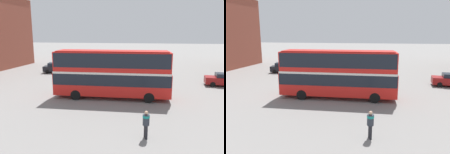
{
  "view_description": "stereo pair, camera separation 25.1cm",
  "coord_description": "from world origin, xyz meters",
  "views": [
    {
      "loc": [
        3.17,
        -21.46,
        6.28
      ],
      "look_at": [
        -0.62,
        -0.98,
        2.1
      ],
      "focal_mm": 35.0,
      "sensor_mm": 36.0,
      "label": 1
    },
    {
      "loc": [
        3.42,
        -21.41,
        6.28
      ],
      "look_at": [
        -0.62,
        -0.98,
        2.1
      ],
      "focal_mm": 35.0,
      "sensor_mm": 36.0,
      "label": 2
    }
  ],
  "objects": [
    {
      "name": "parked_car_kerb_near",
      "position": [
        -5.01,
        12.87,
        0.77
      ],
      "size": [
        4.24,
        2.27,
        1.52
      ],
      "rotation": [
        0.0,
        0.0,
        -0.12
      ],
      "color": "navy",
      "rests_on": "ground_plane"
    },
    {
      "name": "pedestrian_foreground",
      "position": [
        2.94,
        -8.97,
        1.07
      ],
      "size": [
        0.54,
        0.54,
        1.75
      ],
      "rotation": [
        0.0,
        0.0,
        3.45
      ],
      "color": "#232328",
      "rests_on": "ground_plane"
    },
    {
      "name": "double_decker_bus",
      "position": [
        -0.62,
        -0.98,
        2.67
      ],
      "size": [
        11.27,
        3.05,
        4.67
      ],
      "rotation": [
        0.0,
        0.0,
        0.05
      ],
      "color": "red",
      "rests_on": "ground_plane"
    },
    {
      "name": "parked_car_kerb_far",
      "position": [
        -12.14,
        11.25,
        0.81
      ],
      "size": [
        4.19,
        2.54,
        1.63
      ],
      "rotation": [
        0.0,
        0.0,
        0.21
      ],
      "color": "black",
      "rests_on": "ground_plane"
    },
    {
      "name": "ground_plane",
      "position": [
        0.0,
        0.0,
        0.0
      ],
      "size": [
        240.0,
        240.0,
        0.0
      ],
      "primitive_type": "plane",
      "color": "gray"
    }
  ]
}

